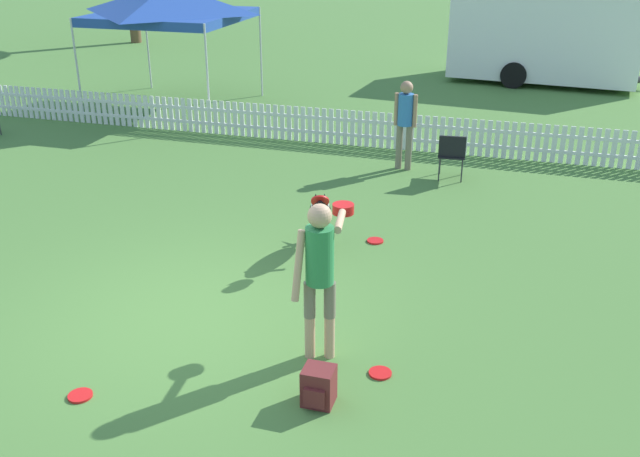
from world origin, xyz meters
name	(u,v)px	position (x,y,z in m)	size (l,w,h in m)	color
ground_plane	(189,317)	(0.00, 0.00, 0.00)	(240.00, 240.00, 0.00)	#4C7A38
handler_person	(321,261)	(1.64, -0.28, 1.07)	(0.45, 1.09, 1.69)	tan
leaping_dog	(320,211)	(0.92, 2.13, 0.58)	(0.51, 1.17, 0.99)	black
frisbee_near_handler	(80,396)	(-0.34, -1.62, 0.01)	(0.23, 0.23, 0.02)	red
frisbee_near_dog	(375,241)	(1.58, 2.62, 0.01)	(0.23, 0.23, 0.02)	red
frisbee_midfield	(380,373)	(2.31, -0.46, 0.01)	(0.23, 0.23, 0.02)	red
backpack_on_grass	(319,386)	(1.85, -1.07, 0.18)	(0.29, 0.30, 0.37)	maroon
picket_fence	(345,127)	(0.00, 7.00, 0.36)	(26.26, 0.04, 0.71)	white
folding_chair_blue_left	(452,152)	(2.26, 5.52, 0.49)	(0.49, 0.51, 0.81)	#333338
canopy_tent_main	(170,3)	(-4.69, 9.00, 2.39)	(3.19, 3.19, 2.80)	silver
spectator_standing	(405,117)	(1.38, 5.85, 0.96)	(0.41, 0.27, 1.59)	#7A705B
equipment_trailer	(546,36)	(3.68, 14.35, 1.25)	(5.75, 2.69, 2.36)	white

